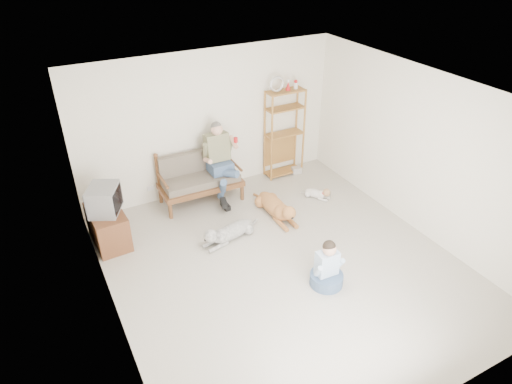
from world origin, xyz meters
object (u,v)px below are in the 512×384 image
tv_stand (108,227)px  loveseat (199,177)px  etagere (284,133)px  golden_retriever (277,208)px

tv_stand → loveseat: bearing=13.6°
etagere → golden_retriever: bearing=-124.9°
tv_stand → golden_retriever: 2.89m
tv_stand → golden_retriever: bearing=-15.5°
loveseat → etagere: bearing=5.5°
golden_retriever → tv_stand: bearing=167.7°
etagere → golden_retriever: 1.76m
etagere → golden_retriever: size_ratio=1.53×
etagere → tv_stand: size_ratio=2.26×
loveseat → etagere: 1.96m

